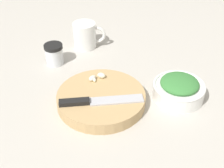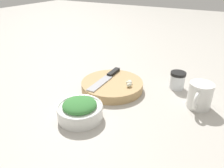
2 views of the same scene
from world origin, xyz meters
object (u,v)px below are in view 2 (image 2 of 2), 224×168
(chef_knife, at_px, (107,78))
(herb_bowl, at_px, (80,110))
(cutting_board, at_px, (112,85))
(spice_jar, at_px, (177,80))
(garlic_cloves, at_px, (129,83))
(coffee_mug, at_px, (200,96))

(chef_knife, distance_m, herb_bowl, 0.25)
(cutting_board, relative_size, chef_knife, 1.09)
(cutting_board, distance_m, chef_knife, 0.04)
(cutting_board, bearing_deg, spice_jar, -148.24)
(chef_knife, relative_size, spice_jar, 3.22)
(garlic_cloves, xyz_separation_m, herb_bowl, (0.07, 0.24, -0.01))
(spice_jar, relative_size, coffee_mug, 0.60)
(chef_knife, bearing_deg, cutting_board, 154.49)
(chef_knife, distance_m, spice_jar, 0.30)
(coffee_mug, bearing_deg, chef_knife, 2.77)
(garlic_cloves, bearing_deg, spice_jar, -139.21)
(spice_jar, xyz_separation_m, coffee_mug, (-0.11, 0.11, 0.01))
(spice_jar, distance_m, coffee_mug, 0.15)
(cutting_board, xyz_separation_m, herb_bowl, (-0.01, 0.23, 0.02))
(spice_jar, bearing_deg, chef_knife, 25.63)
(chef_knife, relative_size, garlic_cloves, 4.08)
(chef_knife, height_order, coffee_mug, coffee_mug)
(spice_jar, bearing_deg, coffee_mug, 133.90)
(cutting_board, height_order, coffee_mug, coffee_mug)
(herb_bowl, distance_m, coffee_mug, 0.42)
(spice_jar, bearing_deg, cutting_board, 31.76)
(coffee_mug, bearing_deg, cutting_board, 5.70)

